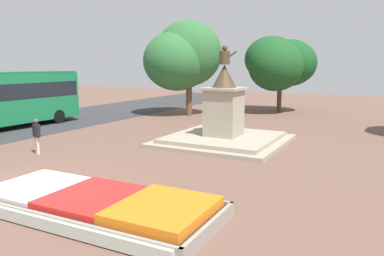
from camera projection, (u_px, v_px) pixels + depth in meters
ground_plane at (9, 191)px, 11.57m from camera, size 88.89×88.89×0.00m
flower_planter at (97, 205)px, 9.78m from camera, size 6.87×3.04×0.57m
statue_monument at (224, 125)px, 18.52m from camera, size 5.88×5.88×4.78m
pedestrian_near_planter at (37, 134)px, 16.17m from camera, size 0.53×0.35×1.56m
park_tree_behind_statue at (278, 63)px, 30.22m from camera, size 5.79×6.07×6.17m
park_tree_far_right at (184, 56)px, 28.55m from camera, size 5.74×5.61×7.18m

